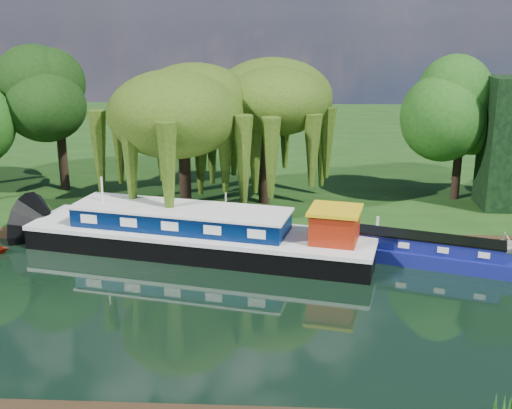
{
  "coord_description": "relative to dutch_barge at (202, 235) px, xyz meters",
  "views": [
    {
      "loc": [
        4.02,
        -25.04,
        12.15
      ],
      "look_at": [
        2.48,
        5.88,
        2.8
      ],
      "focal_mm": 45.0,
      "sensor_mm": 36.0,
      "label": 1
    }
  ],
  "objects": [
    {
      "name": "reeds_near",
      "position": [
        7.24,
        -13.92,
        -0.41
      ],
      "size": [
        33.7,
        1.5,
        1.1
      ],
      "color": "#174813",
      "rests_on": "ground"
    },
    {
      "name": "tree_far_mid",
      "position": [
        -10.8,
        10.36,
        5.57
      ],
      "size": [
        5.39,
        5.39,
        8.82
      ],
      "color": "black",
      "rests_on": "far_bank"
    },
    {
      "name": "far_bank",
      "position": [
        0.36,
        27.65,
        -0.73
      ],
      "size": [
        120.0,
        52.0,
        0.45
      ],
      "primitive_type": "cube",
      "color": "#15350E",
      "rests_on": "ground"
    },
    {
      "name": "willow_right",
      "position": [
        2.96,
        7.8,
        5.41
      ],
      "size": [
        6.66,
        6.66,
        8.11
      ],
      "color": "black",
      "rests_on": "far_bank"
    },
    {
      "name": "ground",
      "position": [
        0.36,
        -6.35,
        -0.96
      ],
      "size": [
        120.0,
        120.0,
        0.0
      ],
      "primitive_type": "plane",
      "color": "black"
    },
    {
      "name": "tree_far_right",
      "position": [
        15.33,
        9.38,
        4.91
      ],
      "size": [
        4.81,
        4.81,
        7.88
      ],
      "color": "black",
      "rests_on": "far_bank"
    },
    {
      "name": "mooring_posts",
      "position": [
        -0.14,
        2.05,
        -0.01
      ],
      "size": [
        19.16,
        0.16,
        1.0
      ],
      "color": "silver",
      "rests_on": "far_bank"
    },
    {
      "name": "narrowboat",
      "position": [
        11.31,
        -1.0,
        -0.4
      ],
      "size": [
        10.78,
        5.06,
        1.57
      ],
      "rotation": [
        0.0,
        0.0,
        -0.32
      ],
      "color": "navy",
      "rests_on": "ground"
    },
    {
      "name": "white_cruiser",
      "position": [
        15.85,
        0.43,
        -0.96
      ],
      "size": [
        3.15,
        2.95,
        1.33
      ],
      "primitive_type": "imported",
      "rotation": [
        0.0,
        0.0,
        1.94
      ],
      "color": "silver",
      "rests_on": "ground"
    },
    {
      "name": "dutch_barge",
      "position": [
        0.0,
        0.0,
        0.0
      ],
      "size": [
        18.77,
        7.95,
        3.86
      ],
      "rotation": [
        0.0,
        0.0,
        -0.22
      ],
      "color": "black",
      "rests_on": "ground"
    },
    {
      "name": "lamppost",
      "position": [
        0.86,
        4.15,
        1.46
      ],
      "size": [
        0.36,
        0.36,
        2.56
      ],
      "color": "silver",
      "rests_on": "far_bank"
    },
    {
      "name": "willow_left",
      "position": [
        -1.67,
        5.35,
        5.56
      ],
      "size": [
        6.97,
        6.97,
        8.35
      ],
      "color": "black",
      "rests_on": "far_bank"
    }
  ]
}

